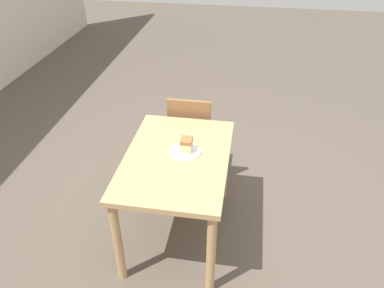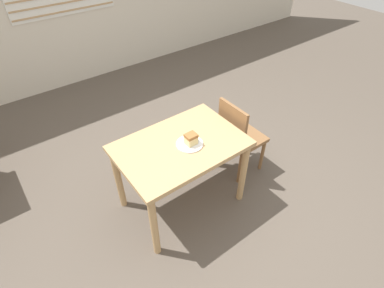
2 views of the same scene
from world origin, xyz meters
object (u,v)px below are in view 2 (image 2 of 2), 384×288
dining_table_near (181,154)px  plate (190,144)px  chair_near_window (239,136)px  cake_slice (191,139)px

dining_table_near → plate: (0.06, -0.05, 0.12)m
chair_near_window → plate: chair_near_window is taller
dining_table_near → cake_slice: (0.07, -0.06, 0.17)m
plate → chair_near_window: bearing=5.9°
cake_slice → dining_table_near: bearing=139.0°
dining_table_near → plate: size_ratio=4.73×
chair_near_window → cake_slice: (-0.64, -0.08, 0.34)m
dining_table_near → cake_slice: size_ratio=11.15×
chair_near_window → cake_slice: chair_near_window is taller
dining_table_near → chair_near_window: chair_near_window is taller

